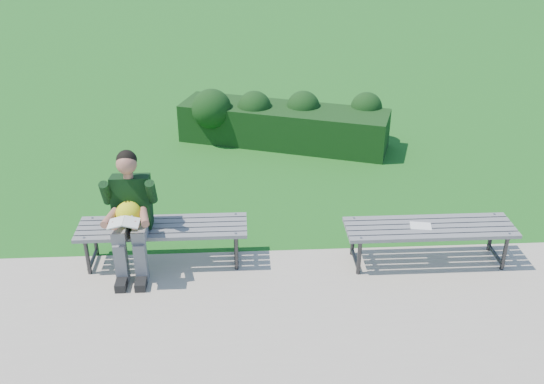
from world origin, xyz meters
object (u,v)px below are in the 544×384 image
Objects in this scene: bench_left at (163,230)px; bench_right at (429,230)px; paper_sheet at (421,226)px; seated_boy at (130,211)px; hedge at (279,120)px.

bench_left and bench_right have the same top height.
seated_boy is at bearing 178.83° from paper_sheet.
hedge is 3.92m from seated_boy.
bench_left is (-1.48, -3.39, 0.04)m from hedge.
hedge is 3.77m from paper_sheet.
bench_left is 1.00× the size of bench_right.
bench_left is at bearing 176.64° from paper_sheet.
seated_boy is 5.35× the size of paper_sheet.
seated_boy is at bearing -161.77° from bench_left.
bench_right is at bearing -68.84° from hedge.
bench_left is at bearing -113.56° from hedge.
hedge is at bearing 66.44° from bench_left.
hedge is 1.86× the size of bench_left.
bench_left is at bearing 18.23° from seated_boy.
bench_left is 7.32× the size of paper_sheet.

